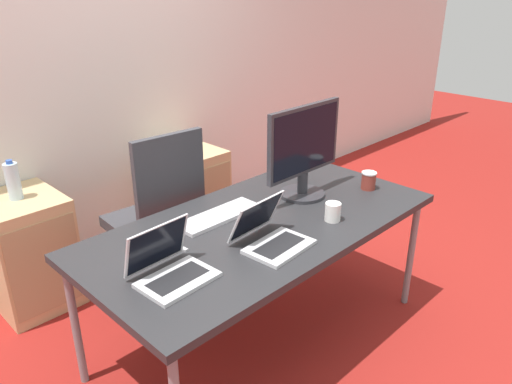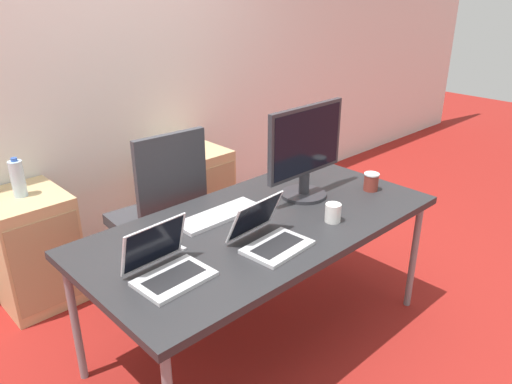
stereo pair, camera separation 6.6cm
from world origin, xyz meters
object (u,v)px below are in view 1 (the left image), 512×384
(cabinet_right, at_px, (188,194))
(keyboard, at_px, (219,216))
(laptop_left, at_px, (271,236))
(coffee_cup_brown, at_px, (369,180))
(monitor, at_px, (304,151))
(laptop_right, at_px, (171,268))
(office_chair, at_px, (158,233))
(coffee_cup_white, at_px, (333,212))
(cabinet_left, at_px, (28,252))
(water_bottle, at_px, (13,181))

(cabinet_right, bearing_deg, keyboard, -119.62)
(laptop_left, distance_m, coffee_cup_brown, 0.90)
(monitor, relative_size, coffee_cup_brown, 5.35)
(laptop_right, bearing_deg, office_chair, 59.54)
(monitor, bearing_deg, laptop_left, -153.77)
(cabinet_right, distance_m, monitor, 1.36)
(office_chair, xyz_separation_m, coffee_cup_white, (0.40, -1.02, 0.36))
(cabinet_left, xyz_separation_m, coffee_cup_brown, (1.51, -1.41, 0.44))
(office_chair, height_order, laptop_left, office_chair)
(cabinet_right, height_order, keyboard, keyboard)
(monitor, bearing_deg, keyboard, 166.91)
(cabinet_left, bearing_deg, laptop_right, -85.21)
(cabinet_right, relative_size, laptop_right, 2.23)
(laptop_right, distance_m, keyboard, 0.59)
(office_chair, distance_m, laptop_right, 1.07)
(water_bottle, bearing_deg, coffee_cup_brown, -43.07)
(water_bottle, distance_m, keyboard, 1.24)
(office_chair, bearing_deg, coffee_cup_white, -68.82)
(office_chair, relative_size, keyboard, 2.33)
(keyboard, bearing_deg, water_bottle, 120.36)
(laptop_left, height_order, monitor, monitor)
(laptop_left, xyz_separation_m, laptop_right, (-0.50, 0.11, 0.00))
(office_chair, distance_m, laptop_left, 1.04)
(monitor, height_order, keyboard, monitor)
(monitor, distance_m, coffee_cup_white, 0.41)
(coffee_cup_white, bearing_deg, cabinet_right, 81.87)
(coffee_cup_white, bearing_deg, monitor, 67.04)
(cabinet_left, height_order, laptop_right, laptop_right)
(water_bottle, height_order, coffee_cup_brown, water_bottle)
(water_bottle, bearing_deg, monitor, -45.97)
(cabinet_left, distance_m, coffee_cup_brown, 2.11)
(office_chair, height_order, laptop_right, office_chair)
(cabinet_right, height_order, laptop_left, laptop_left)
(cabinet_left, relative_size, coffee_cup_brown, 6.78)
(laptop_left, height_order, coffee_cup_white, laptop_left)
(office_chair, relative_size, coffee_cup_brown, 10.61)
(office_chair, xyz_separation_m, laptop_left, (-0.01, -0.97, 0.36))
(monitor, xyz_separation_m, keyboard, (-0.53, 0.12, -0.26))
(laptop_left, bearing_deg, keyboard, 87.62)
(office_chair, distance_m, monitor, 1.06)
(laptop_left, distance_m, laptop_right, 0.51)
(keyboard, bearing_deg, laptop_left, -92.38)
(cabinet_right, bearing_deg, laptop_left, -113.16)
(laptop_right, bearing_deg, monitor, 8.84)
(laptop_left, bearing_deg, coffee_cup_white, -6.79)
(cabinet_left, xyz_separation_m, water_bottle, (0.00, 0.00, 0.47))
(cabinet_right, xyz_separation_m, coffee_cup_white, (-0.22, -1.51, 0.44))
(coffee_cup_white, bearing_deg, cabinet_left, 124.08)
(laptop_left, height_order, laptop_right, laptop_right)
(laptop_left, xyz_separation_m, coffee_cup_brown, (0.89, 0.05, 0.01))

